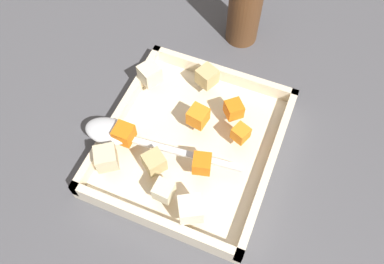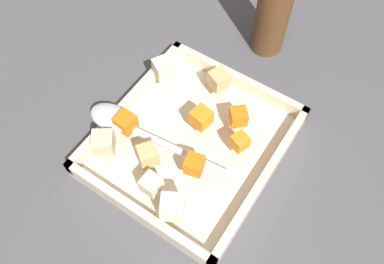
{
  "view_description": "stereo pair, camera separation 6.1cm",
  "coord_description": "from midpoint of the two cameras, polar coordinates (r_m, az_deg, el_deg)",
  "views": [
    {
      "loc": [
        0.28,
        0.14,
        0.58
      ],
      "look_at": [
        -0.01,
        0.02,
        0.05
      ],
      "focal_mm": 36.93,
      "sensor_mm": 36.0,
      "label": 1
    },
    {
      "loc": [
        0.25,
        0.19,
        0.58
      ],
      "look_at": [
        -0.01,
        0.02,
        0.05
      ],
      "focal_mm": 36.93,
      "sensor_mm": 36.0,
      "label": 2
    }
  ],
  "objects": [
    {
      "name": "carrot_chunk_under_handle",
      "position": [
        0.58,
        3.34,
        -4.99
      ],
      "size": [
        0.03,
        0.03,
        0.03
      ],
      "primitive_type": "cube",
      "rotation": [
        0.0,
        0.0,
        3.4
      ],
      "color": "orange",
      "rests_on": "baking_dish"
    },
    {
      "name": "potato_chunk_center",
      "position": [
        0.68,
        -1.52,
        8.98
      ],
      "size": [
        0.04,
        0.04,
        0.03
      ],
      "primitive_type": "cube",
      "rotation": [
        0.0,
        0.0,
        2.63
      ],
      "color": "beige",
      "rests_on": "baking_dish"
    },
    {
      "name": "potato_chunk_mid_left",
      "position": [
        0.61,
        -9.89,
        -1.79
      ],
      "size": [
        0.04,
        0.04,
        0.03
      ],
      "primitive_type": "cube",
      "rotation": [
        0.0,
        0.0,
        0.61
      ],
      "color": "beige",
      "rests_on": "baking_dish"
    },
    {
      "name": "carrot_chunk_far_right",
      "position": [
        0.62,
        -6.8,
        1.13
      ],
      "size": [
        0.03,
        0.03,
        0.03
      ],
      "primitive_type": "cube",
      "rotation": [
        0.0,
        0.0,
        4.71
      ],
      "color": "orange",
      "rests_on": "baking_dish"
    },
    {
      "name": "potato_chunk_corner_se",
      "position": [
        0.57,
        -2.86,
        -7.83
      ],
      "size": [
        0.03,
        0.03,
        0.03
      ],
      "primitive_type": "cube",
      "rotation": [
        0.0,
        0.0,
        1.53
      ],
      "color": "beige",
      "rests_on": "baking_dish"
    },
    {
      "name": "parsnip_chunk_corner_sw",
      "position": [
        0.55,
        0.35,
        -11.08
      ],
      "size": [
        0.04,
        0.04,
        0.03
      ],
      "primitive_type": "cube",
      "rotation": [
        0.0,
        0.0,
        5.24
      ],
      "color": "silver",
      "rests_on": "baking_dish"
    },
    {
      "name": "potato_chunk_far_left",
      "position": [
        0.67,
        6.81,
        7.2
      ],
      "size": [
        0.04,
        0.04,
        0.03
      ],
      "primitive_type": "cube",
      "rotation": [
        0.0,
        0.0,
        2.72
      ],
      "color": "tan",
      "rests_on": "baking_dish"
    },
    {
      "name": "baking_dish",
      "position": [
        0.65,
        2.71,
        -1.97
      ],
      "size": [
        0.3,
        0.27,
        0.04
      ],
      "color": "beige",
      "rests_on": "ground_plane"
    },
    {
      "name": "pepper_mill",
      "position": [
        0.74,
        14.25,
        16.96
      ],
      "size": [
        0.06,
        0.06,
        0.21
      ],
      "color": "brown",
      "rests_on": "ground_plane"
    },
    {
      "name": "serving_spoon",
      "position": [
        0.63,
        -7.75,
        1.35
      ],
      "size": [
        0.05,
        0.25,
        0.02
      ],
      "rotation": [
        0.0,
        0.0,
        1.67
      ],
      "color": "silver",
      "rests_on": "baking_dish"
    },
    {
      "name": "carrot_chunk_rim_edge",
      "position": [
        0.61,
        9.79,
        -1.61
      ],
      "size": [
        0.03,
        0.03,
        0.02
      ],
      "primitive_type": "cube",
      "rotation": [
        0.0,
        0.0,
        1.21
      ],
      "color": "orange",
      "rests_on": "baking_dish"
    },
    {
      "name": "potato_chunk_heap_side",
      "position": [
        0.59,
        -3.4,
        -3.58
      ],
      "size": [
        0.04,
        0.04,
        0.03
      ],
      "primitive_type": "cube",
      "rotation": [
        0.0,
        0.0,
        0.95
      ],
      "color": "tan",
      "rests_on": "baking_dish"
    },
    {
      "name": "ground_plane",
      "position": [
        0.66,
        1.0,
        -2.33
      ],
      "size": [
        4.0,
        4.0,
        0.0
      ],
      "primitive_type": "plane",
      "color": "#4C4C51"
    },
    {
      "name": "carrot_chunk_near_right",
      "position": [
        0.62,
        4.15,
        1.87
      ],
      "size": [
        0.03,
        0.03,
        0.03
      ],
      "primitive_type": "cube",
      "rotation": [
        0.0,
        0.0,
        1.41
      ],
      "color": "orange",
      "rests_on": "baking_dish"
    },
    {
      "name": "carrot_chunk_mid_right",
      "position": [
        0.63,
        9.49,
        1.99
      ],
      "size": [
        0.04,
        0.04,
        0.03
      ],
      "primitive_type": "cube",
      "rotation": [
        0.0,
        0.0,
        5.45
      ],
      "color": "orange",
      "rests_on": "baking_dish"
    }
  ]
}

